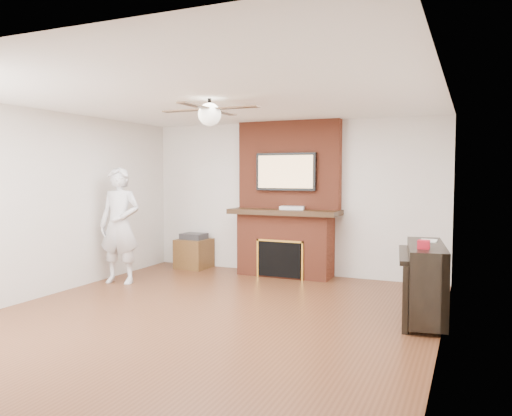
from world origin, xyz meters
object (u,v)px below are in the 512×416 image
at_px(side_table, 194,252).
at_px(piano, 425,279).
at_px(person, 120,225).
at_px(fireplace, 287,214).

height_order(side_table, piano, piano).
distance_m(person, piano, 4.41).
relative_size(side_table, piano, 0.45).
bearing_deg(side_table, piano, -19.80).
bearing_deg(piano, fireplace, 135.29).
height_order(person, piano, person).
bearing_deg(piano, side_table, 149.67).
distance_m(person, side_table, 1.65).
relative_size(fireplace, piano, 1.84).
distance_m(side_table, piano, 4.32).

